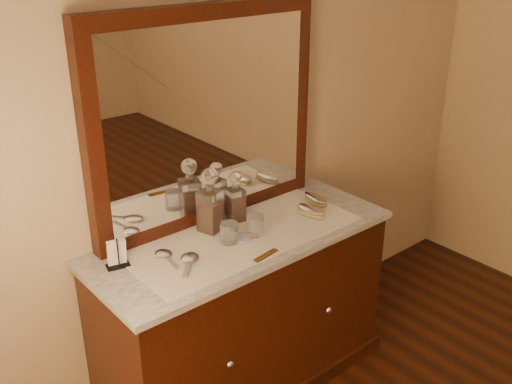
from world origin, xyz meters
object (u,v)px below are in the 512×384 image
dresser_cabinet (243,314)px  pin_dish (242,238)px  napkin_rack (117,254)px  hand_mirror_outer (165,255)px  decanter_left (210,207)px  decanter_right (235,202)px  hand_mirror_inner (189,260)px  brush_near (311,211)px  mirror_frame (207,118)px  comb (266,255)px  brush_far (316,199)px

dresser_cabinet → pin_dish: pin_dish is taller
napkin_rack → hand_mirror_outer: bearing=-19.9°
decanter_left → pin_dish: bearing=-72.0°
pin_dish → decanter_right: (0.10, 0.17, 0.09)m
hand_mirror_inner → brush_near: bearing=-1.2°
mirror_frame → hand_mirror_outer: (-0.38, -0.19, -0.49)m
dresser_cabinet → napkin_rack: bearing=168.3°
dresser_cabinet → hand_mirror_inner: bearing=-171.3°
comb → brush_far: size_ratio=0.79×
brush_near → decanter_right: bearing=148.3°
napkin_rack → hand_mirror_inner: 0.30m
brush_near → hand_mirror_outer: (-0.76, 0.11, -0.02)m
napkin_rack → decanter_right: decanter_right is taller
pin_dish → mirror_frame: bearing=83.6°
hand_mirror_outer → hand_mirror_inner: size_ratio=1.02×
comb → decanter_left: 0.36m
mirror_frame → brush_far: (0.50, -0.23, -0.47)m
mirror_frame → decanter_right: 0.42m
brush_near → decanter_left: bearing=157.9°
brush_near → hand_mirror_outer: bearing=171.4°
napkin_rack → brush_near: (0.95, -0.18, -0.03)m
mirror_frame → decanter_left: 0.41m
napkin_rack → hand_mirror_inner: bearing=-34.4°
mirror_frame → napkin_rack: 0.73m
brush_far → pin_dish: bearing=-173.9°
dresser_cabinet → comb: bearing=-101.8°
decanter_right → brush_far: decanter_right is taller
dresser_cabinet → mirror_frame: mirror_frame is taller
decanter_right → brush_far: size_ratio=1.49×
pin_dish → comb: pin_dish is taller
brush_near → brush_far: size_ratio=1.01×
pin_dish → hand_mirror_outer: 0.36m
mirror_frame → hand_mirror_inner: size_ratio=6.52×
decanter_left → decanter_right: bearing=2.3°
mirror_frame → comb: (-0.05, -0.47, -0.49)m
dresser_cabinet → brush_far: bearing=2.0°
dresser_cabinet → pin_dish: (-0.03, -0.04, 0.45)m
decanter_left → hand_mirror_inner: bearing=-143.9°
mirror_frame → brush_near: mirror_frame is taller
dresser_cabinet → hand_mirror_outer: hand_mirror_outer is taller
brush_near → comb: bearing=-159.9°
hand_mirror_inner → pin_dish: bearing=1.9°
comb → brush_near: 0.45m
brush_far → hand_mirror_outer: brush_far is taller
mirror_frame → decanter_right: bearing=-60.4°
mirror_frame → decanter_left: mirror_frame is taller
hand_mirror_inner → napkin_rack: bearing=145.6°
mirror_frame → pin_dish: mirror_frame is taller
dresser_cabinet → hand_mirror_inner: (-0.32, -0.05, 0.45)m
comb → napkin_rack: 0.62m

